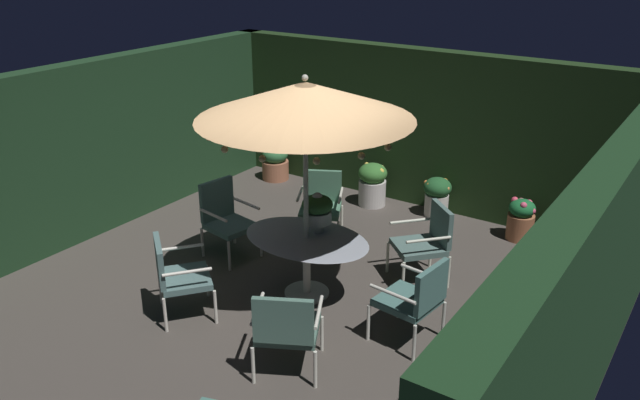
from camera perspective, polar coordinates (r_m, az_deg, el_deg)
ground_plane at (r=7.82m, az=-2.59°, el=-8.06°), size 6.95×7.08×0.02m
hedge_backdrop_rear at (r=10.05m, az=8.90°, el=6.30°), size 6.95×0.30×2.40m
hedge_backdrop_left at (r=9.53m, az=-19.09°, el=4.42°), size 0.30×7.08×2.40m
hedge_backdrop_right at (r=6.09m, az=23.45°, el=-6.51°), size 0.30×7.08×2.40m
patio_dining_table at (r=7.46m, az=-1.21°, el=-4.31°), size 1.54×1.07×0.74m
patio_umbrella at (r=6.85m, az=-1.32°, el=8.74°), size 2.36×2.36×2.61m
centerpiece_planter at (r=7.42m, az=-0.24°, el=-0.81°), size 0.36×0.36×0.48m
patio_chair_north at (r=6.21m, az=-2.98°, el=-11.08°), size 0.83×0.83×0.93m
patio_chair_northeast at (r=6.70m, az=8.47°, el=-8.44°), size 0.66×0.66×0.94m
patio_chair_east at (r=7.91m, az=9.43°, el=-3.40°), size 0.83×0.83×0.96m
patio_chair_southeast at (r=8.81m, az=0.09°, el=-0.13°), size 0.78×0.78×0.96m
patio_chair_south at (r=8.50m, az=-8.39°, el=-1.35°), size 0.68×0.66×1.00m
patio_chair_southwest at (r=7.26m, az=-12.62°, el=-6.26°), size 0.84×0.83×0.92m
potted_plant_left_far at (r=11.17m, az=-3.97°, el=3.34°), size 0.46×0.46×0.60m
potted_plant_back_right at (r=6.73m, az=17.11°, el=-11.43°), size 0.39×0.39×0.58m
potted_plant_right_far at (r=9.35m, az=17.33°, el=-1.58°), size 0.38×0.37×0.60m
potted_plant_front_corner at (r=5.96m, az=14.26°, el=-15.79°), size 0.42×0.42×0.65m
potted_plant_right_near at (r=10.08m, az=4.66°, el=1.49°), size 0.45×0.45×0.68m
potted_plant_back_center at (r=9.82m, az=10.29°, el=0.44°), size 0.42×0.42×0.60m
potted_plant_back_left at (r=7.85m, az=21.73°, el=-6.81°), size 0.57×0.57×0.61m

